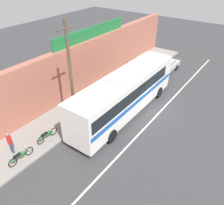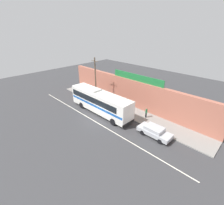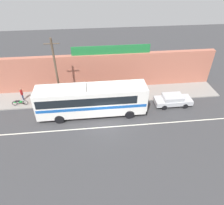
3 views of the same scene
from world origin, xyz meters
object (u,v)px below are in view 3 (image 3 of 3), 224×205
Objects in this scene: motorcycle_orange at (40,100)px; motorcycle_red at (20,102)px; parked_car at (173,100)px; pedestrian_near_shop at (22,93)px; pedestrian_far_right at (100,92)px; utility_pole at (57,73)px; intercity_bus at (91,99)px; pedestrian_far_left at (140,86)px.

motorcycle_orange is 0.97× the size of motorcycle_red.
parked_car reaches higher than motorcycle_orange.
motorcycle_orange and motorcycle_red have the same top height.
pedestrian_near_shop is 9.63m from pedestrian_far_right.
utility_pole is 4.45× the size of motorcycle_orange.
motorcycle_orange is 1.08× the size of pedestrian_near_shop.
intercity_bus is 6.40× the size of motorcycle_red.
utility_pole is at bearing -2.05° from motorcycle_red.
parked_car is (9.78, 0.71, -1.33)m from intercity_bus.
pedestrian_near_shop reaches higher than pedestrian_far_left.
parked_car is 18.46m from pedestrian_near_shop.
intercity_bus reaches higher than pedestrian_far_right.
intercity_bus reaches higher than parked_car.
motorcycle_orange is at bearing -174.89° from pedestrian_far_left.
intercity_bus is at bearing -15.84° from motorcycle_red.
motorcycle_orange is 1.11× the size of pedestrian_far_left.
utility_pole is 6.23m from motorcycle_red.
intercity_bus reaches higher than motorcycle_red.
parked_car is 18.43m from motorcycle_red.
motorcycle_red is 1.25m from pedestrian_near_shop.
utility_pole reaches higher than pedestrian_near_shop.
motorcycle_red is 1.18× the size of pedestrian_far_right.
intercity_bus is 2.72× the size of parked_car.
utility_pole is at bearing -14.94° from pedestrian_near_shop.
motorcycle_red is (-18.35, 1.72, -0.17)m from parked_car.
parked_car is at bearing -14.73° from pedestrian_far_right.
pedestrian_far_left is at bearing 5.11° from motorcycle_orange.
pedestrian_near_shop is (-14.90, -0.22, 0.03)m from pedestrian_far_left.
pedestrian_near_shop is (0.11, 1.12, 0.56)m from motorcycle_red.
parked_car is at bearing -5.35° from motorcycle_red.
parked_car is 2.77× the size of pedestrian_far_right.
utility_pole is at bearing 173.43° from parked_car.
intercity_bus reaches higher than pedestrian_far_left.
intercity_bus is at bearing -111.21° from pedestrian_far_right.
pedestrian_far_right is (7.35, 0.34, 0.50)m from motorcycle_orange.
parked_car is at bearing -42.53° from pedestrian_far_left.
pedestrian_far_right is at bearing -3.38° from pedestrian_near_shop.
pedestrian_far_right reaches higher than motorcycle_orange.
pedestrian_near_shop is at bearing 157.23° from intercity_bus.
utility_pole is (-13.38, 1.54, 3.59)m from parked_car.
intercity_bus reaches higher than motorcycle_orange.
pedestrian_far_right is (-5.29, -0.79, -0.03)m from pedestrian_far_left.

